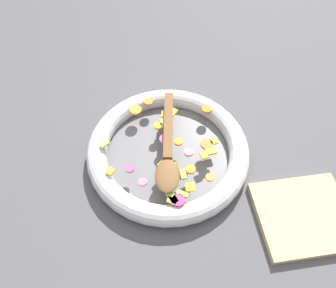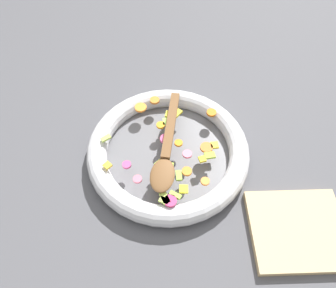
# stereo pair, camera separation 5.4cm
# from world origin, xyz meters

# --- Properties ---
(ground_plane) EXTENTS (4.00, 4.00, 0.00)m
(ground_plane) POSITION_xyz_m (0.00, 0.00, 0.00)
(ground_plane) COLOR #4C4C51
(skillet) EXTENTS (0.41, 0.41, 0.05)m
(skillet) POSITION_xyz_m (0.00, 0.00, 0.02)
(skillet) COLOR slate
(skillet) RESTS_ON ground_plane
(chopped_vegetables) EXTENTS (0.30, 0.33, 0.01)m
(chopped_vegetables) POSITION_xyz_m (0.01, -0.01, 0.05)
(chopped_vegetables) COLOR orange
(chopped_vegetables) RESTS_ON skillet
(wooden_spoon) EXTENTS (0.09, 0.30, 0.01)m
(wooden_spoon) POSITION_xyz_m (-0.00, -0.03, 0.06)
(wooden_spoon) COLOR brown
(wooden_spoon) RESTS_ON chopped_vegetables
(cutting_board) EXTENTS (0.21, 0.19, 0.02)m
(cutting_board) POSITION_xyz_m (0.28, -0.21, 0.01)
(cutting_board) COLOR tan
(cutting_board) RESTS_ON ground_plane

